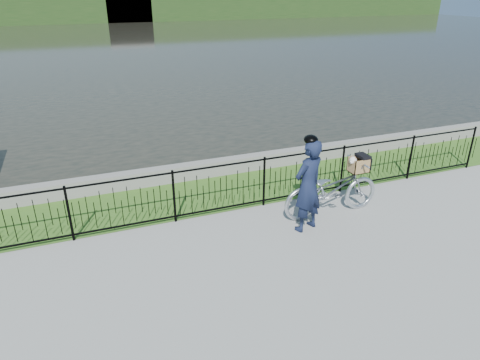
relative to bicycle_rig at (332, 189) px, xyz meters
name	(u,v)px	position (x,y,z in m)	size (l,w,h in m)	color
ground	(249,252)	(-2.17, -0.73, -0.58)	(120.00, 120.00, 0.00)	gray
grass_strip	(207,194)	(-2.17, 1.87, -0.58)	(60.00, 2.00, 0.01)	#39621E
water	(100,45)	(-2.17, 32.27, -0.58)	(120.00, 120.00, 0.00)	#29281F
quay_wall	(195,171)	(-2.17, 2.87, -0.38)	(60.00, 0.30, 0.40)	slate
fence	(221,189)	(-2.17, 0.87, -0.01)	(14.00, 0.06, 1.15)	black
far_treeline	(82,11)	(-2.17, 59.27, 0.92)	(120.00, 6.00, 3.00)	#254018
far_building_right	(128,9)	(3.83, 57.77, 1.02)	(6.00, 3.00, 3.20)	#B3A290
bicycle_rig	(332,189)	(0.00, 0.00, 0.00)	(2.19, 0.77, 1.28)	#B7BCC4
cyclist	(308,185)	(-0.80, -0.35, 0.38)	(0.80, 0.65, 1.96)	#121932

